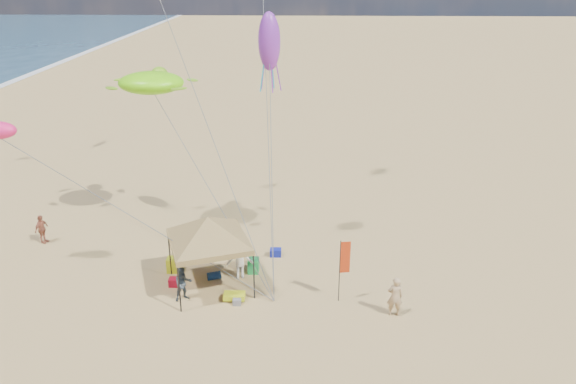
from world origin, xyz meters
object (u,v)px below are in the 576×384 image
beach_cart (234,296)px  person_near_b (183,284)px  feather_flag (344,261)px  cooler_blue (276,252)px  chair_yellow (173,265)px  person_near_c (240,259)px  person_near_a (395,296)px  chair_green (253,265)px  person_far_a (42,229)px  canopy_tent (207,220)px  cooler_red (175,282)px

beach_cart → person_near_b: (-2.13, -0.03, 0.58)m
feather_flag → cooler_blue: 5.13m
feather_flag → beach_cart: (-4.57, -0.12, -1.72)m
chair_yellow → person_near_c: size_ratio=0.37×
chair_yellow → person_near_a: size_ratio=0.40×
feather_flag → chair_green: size_ratio=4.08×
chair_green → person_far_a: bearing=167.0°
person_near_b → person_far_a: 9.61m
person_near_c → person_far_a: 10.87m
feather_flag → chair_yellow: 8.14m
chair_green → chair_yellow: (-3.73, -0.06, 0.00)m
canopy_tent → chair_green: bearing=34.6°
chair_green → person_near_b: 3.62m
feather_flag → cooler_blue: feather_flag is taller
chair_yellow → person_near_a: person_near_a is taller
chair_yellow → person_far_a: size_ratio=0.46×
canopy_tent → chair_green: (1.76, 1.21, -2.88)m
feather_flag → cooler_red: size_ratio=5.29×
person_near_b → beach_cart: bearing=-27.3°
cooler_red → person_far_a: bearing=153.4°
cooler_blue → person_near_c: (-1.50, -2.02, 0.75)m
canopy_tent → cooler_red: (-1.59, -0.08, -3.04)m
person_near_a → person_near_c: 7.10m
chair_green → beach_cart: (-0.60, -2.31, -0.15)m
canopy_tent → chair_yellow: (-1.97, 1.16, -2.88)m
chair_green → person_far_a: size_ratio=0.46×
canopy_tent → chair_yellow: bearing=149.6°
canopy_tent → beach_cart: (1.16, -1.09, -3.03)m
canopy_tent → beach_cart: 3.43m
cooler_blue → person_far_a: bearing=175.3°
person_near_a → beach_cart: bearing=-6.7°
person_near_b → person_far_a: person_near_b is taller
person_far_a → chair_yellow: bearing=-95.2°
person_near_c → feather_flag: bearing=147.8°
chair_yellow → person_near_b: person_near_b is taller
canopy_tent → person_near_c: bearing=32.6°
person_near_c → person_far_a: (-10.44, 3.00, -0.18)m
cooler_blue → chair_yellow: bearing=-160.8°
feather_flag → person_near_c: feather_flag is taller
cooler_red → cooler_blue: 5.16m
chair_yellow → beach_cart: size_ratio=0.78×
person_far_a → person_near_a: bearing=-94.0°
beach_cart → cooler_blue: bearing=68.4°
cooler_red → person_near_b: 1.35m
feather_flag → beach_cart: size_ratio=3.17×
canopy_tent → person_near_a: (7.76, -1.92, -2.36)m
feather_flag → canopy_tent: bearing=170.4°
feather_flag → person_near_b: (-6.70, -0.15, -1.14)m
chair_green → person_near_c: (-0.57, -0.45, 0.59)m
person_far_a → beach_cart: bearing=-100.6°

